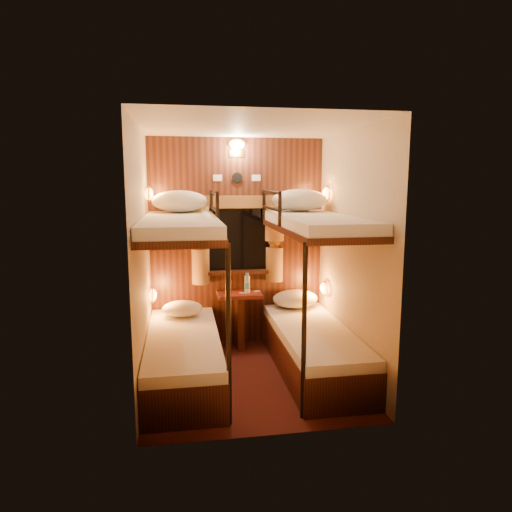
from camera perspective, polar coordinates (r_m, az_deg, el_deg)
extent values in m
plane|color=#38130F|center=(4.65, -0.64, -14.95)|extent=(2.10, 2.10, 0.00)
plane|color=silver|center=(4.27, -0.70, 15.92)|extent=(2.10, 2.10, 0.00)
plane|color=#C6B293|center=(5.33, -2.38, 1.64)|extent=(2.40, 0.00, 2.40)
plane|color=#C6B293|center=(3.28, 2.11, -3.13)|extent=(2.40, 0.00, 2.40)
plane|color=#C6B293|center=(4.26, -14.08, -0.53)|extent=(0.00, 2.40, 2.40)
plane|color=#C6B293|center=(4.55, 11.86, 0.16)|extent=(0.00, 2.40, 2.40)
cube|color=black|center=(5.31, -2.36, 1.62)|extent=(2.00, 0.03, 2.40)
cube|color=black|center=(4.60, -9.03, -12.97)|extent=(0.70, 1.90, 0.35)
cube|color=white|center=(4.52, -9.10, -10.32)|extent=(0.68, 1.88, 0.10)
cube|color=black|center=(4.28, -9.46, 3.04)|extent=(0.70, 1.90, 0.06)
cube|color=white|center=(4.28, -9.49, 4.11)|extent=(0.68, 1.88, 0.10)
cylinder|color=black|center=(3.58, -3.43, -10.00)|extent=(0.04, 0.04, 1.45)
cylinder|color=black|center=(5.16, -5.61, 6.26)|extent=(0.04, 0.04, 0.32)
cylinder|color=black|center=(4.31, -4.85, 5.71)|extent=(0.04, 0.04, 0.32)
cylinder|color=black|center=(4.73, -5.29, 7.95)|extent=(0.04, 0.85, 0.04)
cylinder|color=black|center=(4.74, -5.26, 5.89)|extent=(0.03, 0.85, 0.03)
cube|color=black|center=(4.77, 7.13, -12.06)|extent=(0.70, 1.90, 0.35)
cube|color=white|center=(4.70, 7.19, -9.50)|extent=(0.68, 1.88, 0.10)
cube|color=black|center=(4.47, 7.46, 3.35)|extent=(0.70, 1.90, 0.06)
cube|color=white|center=(4.47, 7.48, 4.37)|extent=(0.68, 1.88, 0.10)
cylinder|color=black|center=(3.68, 6.02, -9.47)|extent=(0.04, 0.04, 1.45)
cylinder|color=black|center=(5.23, 1.00, 6.35)|extent=(0.04, 0.04, 0.32)
cylinder|color=black|center=(4.40, 3.00, 5.80)|extent=(0.04, 0.04, 0.32)
cylinder|color=black|center=(4.81, 1.93, 8.00)|extent=(0.04, 0.85, 0.04)
cylinder|color=black|center=(4.82, 1.92, 5.98)|extent=(0.03, 0.85, 0.03)
cube|color=black|center=(5.28, -2.34, 2.12)|extent=(0.98, 0.02, 0.78)
cube|color=black|center=(5.28, -2.33, 2.11)|extent=(0.90, 0.01, 0.70)
cube|color=black|center=(5.30, -2.25, -2.01)|extent=(1.00, 0.12, 0.04)
cube|color=olive|center=(5.21, -2.32, 6.77)|extent=(1.10, 0.06, 0.14)
cylinder|color=olive|center=(5.19, -7.02, 3.93)|extent=(0.22, 0.22, 0.40)
cylinder|color=olive|center=(5.21, -6.97, 1.41)|extent=(0.11, 0.11, 0.12)
cylinder|color=olive|center=(5.25, -6.92, -1.29)|extent=(0.20, 0.20, 0.40)
torus|color=#AF8133|center=(5.21, -6.97, 1.41)|extent=(0.14, 0.14, 0.02)
cylinder|color=olive|center=(5.29, 2.34, 4.09)|extent=(0.22, 0.22, 0.40)
cylinder|color=olive|center=(5.32, 2.33, 1.62)|extent=(0.11, 0.11, 0.12)
cylinder|color=olive|center=(5.36, 2.31, -1.03)|extent=(0.20, 0.20, 0.40)
torus|color=#AF8133|center=(5.32, 2.33, 1.62)|extent=(0.14, 0.14, 0.02)
cylinder|color=black|center=(5.24, -2.39, 9.74)|extent=(0.12, 0.02, 0.12)
cube|color=silver|center=(5.22, -4.82, 9.71)|extent=(0.10, 0.01, 0.07)
cube|color=silver|center=(5.28, 0.02, 9.74)|extent=(0.10, 0.01, 0.07)
cube|color=#AF8133|center=(5.25, -2.41, 12.68)|extent=(0.18, 0.01, 0.08)
ellipsoid|color=#FFCC8C|center=(5.24, -2.39, 13.79)|extent=(0.18, 0.09, 0.11)
ellipsoid|color=orange|center=(5.05, -12.77, -4.79)|extent=(0.08, 0.20, 0.13)
torus|color=#AF8133|center=(5.05, -12.77, -4.79)|extent=(0.02, 0.17, 0.17)
ellipsoid|color=orange|center=(4.90, -13.22, 7.55)|extent=(0.08, 0.20, 0.13)
torus|color=#AF8133|center=(4.90, -13.22, 7.55)|extent=(0.02, 0.17, 0.17)
ellipsoid|color=orange|center=(5.28, 8.54, -4.03)|extent=(0.08, 0.20, 0.13)
torus|color=#AF8133|center=(5.28, 8.54, -4.03)|extent=(0.02, 0.17, 0.17)
ellipsoid|color=orange|center=(5.15, 8.83, 7.75)|extent=(0.08, 0.20, 0.13)
torus|color=#AF8133|center=(5.15, 8.83, 7.75)|extent=(0.02, 0.17, 0.17)
cube|color=#541F13|center=(5.24, -2.07, -4.84)|extent=(0.50, 0.34, 0.04)
cube|color=black|center=(5.33, -2.05, -8.24)|extent=(0.08, 0.30, 0.61)
cube|color=maroon|center=(5.23, -2.07, -4.61)|extent=(0.30, 0.34, 0.01)
cylinder|color=#99BFE5|center=(5.17, -3.51, -3.75)|extent=(0.06, 0.06, 0.18)
cylinder|color=#3E8ABB|center=(5.18, -3.51, -3.85)|extent=(0.06, 0.06, 0.06)
cylinder|color=#3E8ABB|center=(5.15, -3.52, -2.55)|extent=(0.03, 0.03, 0.03)
cylinder|color=#99BFE5|center=(5.19, -1.11, -3.60)|extent=(0.06, 0.06, 0.20)
cylinder|color=#3E8ABB|center=(5.19, -1.11, -3.71)|extent=(0.07, 0.07, 0.07)
cylinder|color=#3E8ABB|center=(5.17, -1.11, -2.31)|extent=(0.04, 0.04, 0.03)
cube|color=silver|center=(5.31, 0.12, -4.40)|extent=(0.09, 0.08, 0.01)
cube|color=silver|center=(5.21, -1.72, -4.65)|extent=(0.08, 0.06, 0.01)
ellipsoid|color=silver|center=(5.06, -9.19, -6.51)|extent=(0.44, 0.31, 0.17)
ellipsoid|color=silver|center=(5.35, 4.93, -5.35)|extent=(0.53, 0.38, 0.21)
ellipsoid|color=silver|center=(4.93, -9.54, 6.78)|extent=(0.58, 0.42, 0.23)
ellipsoid|color=silver|center=(5.06, 5.45, 6.99)|extent=(0.61, 0.44, 0.24)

